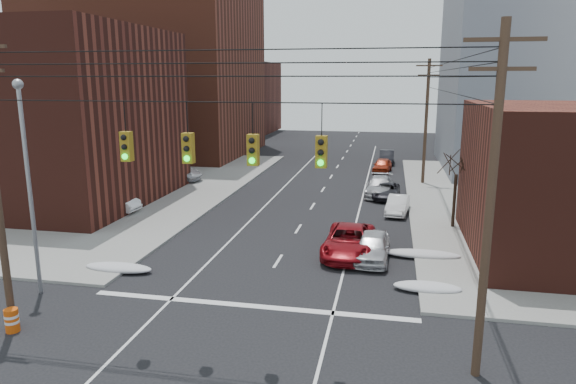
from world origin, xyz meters
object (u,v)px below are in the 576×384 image
at_px(lot_car_d, 110,173).
at_px(construction_barrel, 12,320).
at_px(red_pickup, 349,241).
at_px(lot_car_a, 109,202).
at_px(parked_car_c, 386,191).
at_px(parked_car_e, 382,165).
at_px(parked_car_a, 373,247).
at_px(lot_car_c, 76,192).
at_px(parked_car_d, 380,186).
at_px(parked_car_f, 387,157).
at_px(lot_car_b, 173,173).
at_px(parked_car_b, 398,205).

bearing_deg(lot_car_d, construction_barrel, -164.44).
distance_m(red_pickup, lot_car_a, 18.08).
relative_size(parked_car_c, parked_car_e, 1.07).
distance_m(parked_car_e, construction_barrel, 39.06).
height_order(parked_car_a, lot_car_c, lot_car_c).
bearing_deg(parked_car_c, parked_car_a, -89.76).
distance_m(parked_car_d, lot_car_a, 20.80).
distance_m(parked_car_f, lot_car_c, 33.00).
distance_m(parked_car_c, parked_car_f, 17.34).
distance_m(red_pickup, lot_car_b, 24.10).
height_order(parked_car_b, parked_car_f, parked_car_f).
bearing_deg(lot_car_b, parked_car_d, -93.62).
bearing_deg(parked_car_e, parked_car_d, -84.10).
bearing_deg(parked_car_d, lot_car_c, -158.28).
height_order(lot_car_a, lot_car_d, lot_car_a).
bearing_deg(parked_car_c, construction_barrel, -115.98).
xyz_separation_m(lot_car_a, lot_car_c, (-3.93, 2.05, 0.05)).
xyz_separation_m(parked_car_c, construction_barrel, (-13.52, -25.10, -0.15)).
bearing_deg(construction_barrel, lot_car_c, 117.02).
height_order(parked_car_c, lot_car_d, lot_car_d).
bearing_deg(lot_car_c, parked_car_c, -98.51).
bearing_deg(lot_car_b, red_pickup, -131.85).
relative_size(parked_car_c, lot_car_a, 1.01).
xyz_separation_m(lot_car_b, lot_car_c, (-3.77, -9.22, 0.02)).
bearing_deg(parked_car_c, lot_car_a, -153.46).
relative_size(parked_car_e, lot_car_b, 0.76).
distance_m(parked_car_a, lot_car_a, 19.48).
relative_size(parked_car_a, lot_car_b, 0.81).
bearing_deg(red_pickup, parked_car_b, 75.66).
relative_size(parked_car_b, lot_car_a, 0.89).
bearing_deg(parked_car_d, lot_car_b, 177.93).
bearing_deg(parked_car_c, lot_car_d, 177.77).
distance_m(parked_car_b, lot_car_a, 20.29).
xyz_separation_m(parked_car_d, construction_barrel, (-12.97, -26.00, -0.29)).
distance_m(parked_car_c, parked_car_e, 11.75).
xyz_separation_m(red_pickup, lot_car_a, (-17.26, 5.39, 0.09)).
bearing_deg(parked_car_c, parked_car_f, 92.96).
bearing_deg(parked_car_b, red_pickup, -99.09).
distance_m(parked_car_a, construction_barrel, 16.73).
height_order(lot_car_b, lot_car_c, lot_car_c).
bearing_deg(lot_car_c, red_pickup, -133.70).
xyz_separation_m(lot_car_c, construction_barrel, (9.47, -18.58, -0.45)).
xyz_separation_m(lot_car_b, construction_barrel, (5.70, -27.80, -0.43)).
distance_m(red_pickup, parked_car_c, 14.08).
bearing_deg(parked_car_f, parked_car_c, -90.26).
xyz_separation_m(red_pickup, parked_car_e, (1.26, 25.70, -0.07)).
relative_size(parked_car_c, parked_car_f, 0.99).
bearing_deg(parked_car_d, lot_car_d, -179.16).
height_order(parked_car_e, lot_car_c, lot_car_c).
distance_m(parked_car_a, parked_car_d, 15.46).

